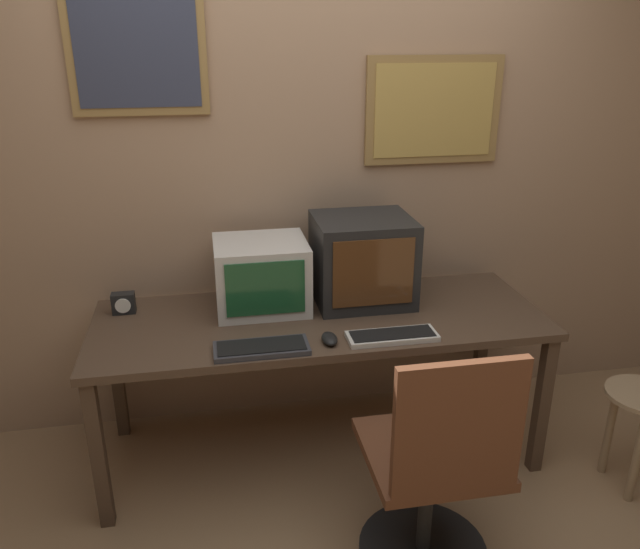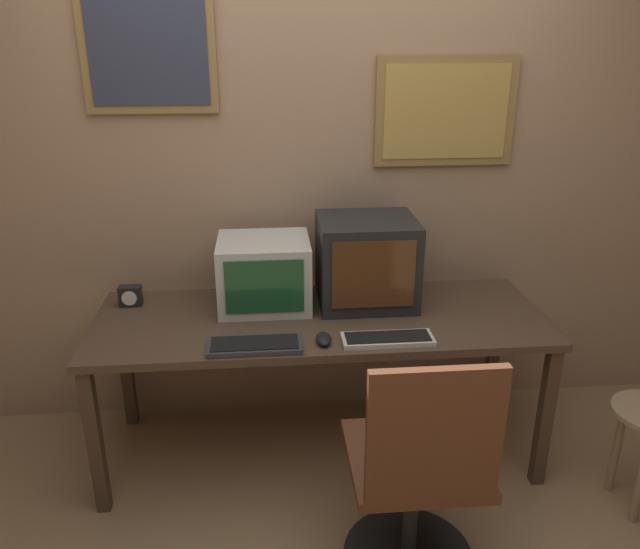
{
  "view_description": "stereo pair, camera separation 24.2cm",
  "coord_description": "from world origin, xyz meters",
  "px_view_note": "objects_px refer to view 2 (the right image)",
  "views": [
    {
      "loc": [
        -0.47,
        -1.66,
        1.94
      ],
      "look_at": [
        0.0,
        0.87,
        0.93
      ],
      "focal_mm": 35.0,
      "sensor_mm": 36.0,
      "label": 1
    },
    {
      "loc": [
        -0.23,
        -1.69,
        1.94
      ],
      "look_at": [
        0.0,
        0.87,
        0.93
      ],
      "focal_mm": 35.0,
      "sensor_mm": 36.0,
      "label": 2
    }
  ],
  "objects_px": {
    "keyboard_side": "(388,339)",
    "desk_clock": "(130,296)",
    "monitor_right": "(366,261)",
    "keyboard_main": "(255,345)",
    "office_chair": "(418,483)",
    "monitor_left": "(264,273)",
    "mouse_near_keyboard": "(324,339)"
  },
  "relations": [
    {
      "from": "monitor_left",
      "to": "office_chair",
      "type": "height_order",
      "value": "monitor_left"
    },
    {
      "from": "keyboard_main",
      "to": "desk_clock",
      "type": "relative_size",
      "value": 3.74
    },
    {
      "from": "monitor_right",
      "to": "keyboard_side",
      "type": "height_order",
      "value": "monitor_right"
    },
    {
      "from": "keyboard_main",
      "to": "mouse_near_keyboard",
      "type": "distance_m",
      "value": 0.29
    },
    {
      "from": "keyboard_side",
      "to": "monitor_left",
      "type": "bearing_deg",
      "value": 139.55
    },
    {
      "from": "monitor_right",
      "to": "office_chair",
      "type": "relative_size",
      "value": 0.46
    },
    {
      "from": "keyboard_main",
      "to": "keyboard_side",
      "type": "height_order",
      "value": "same"
    },
    {
      "from": "monitor_left",
      "to": "desk_clock",
      "type": "height_order",
      "value": "monitor_left"
    },
    {
      "from": "monitor_right",
      "to": "desk_clock",
      "type": "xyz_separation_m",
      "value": [
        -1.11,
        0.05,
        -0.16
      ]
    },
    {
      "from": "office_chair",
      "to": "monitor_right",
      "type": "bearing_deg",
      "value": 93.08
    },
    {
      "from": "keyboard_main",
      "to": "mouse_near_keyboard",
      "type": "height_order",
      "value": "mouse_near_keyboard"
    },
    {
      "from": "keyboard_side",
      "to": "office_chair",
      "type": "height_order",
      "value": "office_chair"
    },
    {
      "from": "monitor_left",
      "to": "keyboard_main",
      "type": "bearing_deg",
      "value": -96.14
    },
    {
      "from": "mouse_near_keyboard",
      "to": "office_chair",
      "type": "height_order",
      "value": "office_chair"
    },
    {
      "from": "desk_clock",
      "to": "office_chair",
      "type": "xyz_separation_m",
      "value": [
        1.16,
        -0.99,
        -0.35
      ]
    },
    {
      "from": "monitor_right",
      "to": "keyboard_main",
      "type": "height_order",
      "value": "monitor_right"
    },
    {
      "from": "keyboard_side",
      "to": "mouse_near_keyboard",
      "type": "bearing_deg",
      "value": 177.2
    },
    {
      "from": "office_chair",
      "to": "keyboard_main",
      "type": "bearing_deg",
      "value": 138.8
    },
    {
      "from": "keyboard_main",
      "to": "keyboard_side",
      "type": "bearing_deg",
      "value": 0.54
    },
    {
      "from": "keyboard_side",
      "to": "desk_clock",
      "type": "relative_size",
      "value": 3.71
    },
    {
      "from": "keyboard_main",
      "to": "office_chair",
      "type": "relative_size",
      "value": 0.39
    },
    {
      "from": "keyboard_side",
      "to": "office_chair",
      "type": "xyz_separation_m",
      "value": [
        0.02,
        -0.51,
        -0.32
      ]
    },
    {
      "from": "monitor_right",
      "to": "mouse_near_keyboard",
      "type": "bearing_deg",
      "value": -120.29
    },
    {
      "from": "mouse_near_keyboard",
      "to": "office_chair",
      "type": "bearing_deg",
      "value": -60.85
    },
    {
      "from": "monitor_left",
      "to": "office_chair",
      "type": "distance_m",
      "value": 1.18
    },
    {
      "from": "monitor_right",
      "to": "office_chair",
      "type": "xyz_separation_m",
      "value": [
        0.05,
        -0.94,
        -0.51
      ]
    },
    {
      "from": "mouse_near_keyboard",
      "to": "monitor_left",
      "type": "bearing_deg",
      "value": 119.67
    },
    {
      "from": "desk_clock",
      "to": "office_chair",
      "type": "height_order",
      "value": "office_chair"
    },
    {
      "from": "keyboard_main",
      "to": "desk_clock",
      "type": "height_order",
      "value": "desk_clock"
    },
    {
      "from": "monitor_right",
      "to": "mouse_near_keyboard",
      "type": "relative_size",
      "value": 3.99
    },
    {
      "from": "mouse_near_keyboard",
      "to": "office_chair",
      "type": "xyz_separation_m",
      "value": [
        0.29,
        -0.52,
        -0.33
      ]
    },
    {
      "from": "keyboard_main",
      "to": "office_chair",
      "type": "height_order",
      "value": "office_chair"
    }
  ]
}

